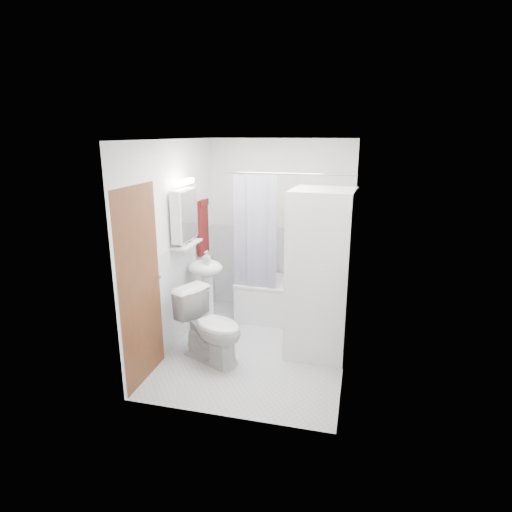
% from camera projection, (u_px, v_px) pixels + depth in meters
% --- Properties ---
extents(floor, '(2.60, 2.60, 0.00)m').
position_uv_depth(floor, '(258.00, 349.00, 5.07)').
color(floor, silver).
rests_on(floor, ground).
extents(room_walls, '(2.60, 2.60, 2.60)m').
position_uv_depth(room_walls, '(258.00, 226.00, 4.66)').
color(room_walls, white).
rests_on(room_walls, ground).
extents(wainscot, '(1.98, 2.58, 2.58)m').
position_uv_depth(wainscot, '(264.00, 293.00, 5.18)').
color(wainscot, white).
rests_on(wainscot, ground).
extents(door, '(0.05, 2.00, 2.00)m').
position_uv_depth(door, '(159.00, 277.00, 4.51)').
color(door, brown).
rests_on(door, ground).
extents(bathtub, '(1.42, 0.67, 0.54)m').
position_uv_depth(bathtub, '(290.00, 299.00, 5.80)').
color(bathtub, white).
rests_on(bathtub, ground).
extents(tub_spout, '(0.04, 0.12, 0.04)m').
position_uv_depth(tub_spout, '(309.00, 253.00, 5.90)').
color(tub_spout, silver).
rests_on(tub_spout, room_walls).
extents(curtain_rod, '(1.60, 0.02, 0.02)m').
position_uv_depth(curtain_rod, '(289.00, 174.00, 5.07)').
color(curtain_rod, silver).
rests_on(curtain_rod, room_walls).
extents(shower_curtain, '(0.55, 0.02, 1.45)m').
position_uv_depth(shower_curtain, '(255.00, 233.00, 5.38)').
color(shower_curtain, '#151B4C').
rests_on(shower_curtain, curtain_rod).
extents(sink, '(0.44, 0.37, 1.04)m').
position_uv_depth(sink, '(206.00, 279.00, 5.36)').
color(sink, white).
rests_on(sink, ground).
extents(medicine_cabinet, '(0.13, 0.50, 0.71)m').
position_uv_depth(medicine_cabinet, '(185.00, 214.00, 4.95)').
color(medicine_cabinet, white).
rests_on(medicine_cabinet, room_walls).
extents(shelf, '(0.18, 0.54, 0.02)m').
position_uv_depth(shelf, '(187.00, 244.00, 5.04)').
color(shelf, silver).
rests_on(shelf, room_walls).
extents(shower_caddy, '(0.22, 0.06, 0.02)m').
position_uv_depth(shower_caddy, '(313.00, 234.00, 5.80)').
color(shower_caddy, silver).
rests_on(shower_caddy, room_walls).
extents(towel, '(0.07, 0.31, 0.74)m').
position_uv_depth(towel, '(203.00, 226.00, 5.64)').
color(towel, '#571511').
rests_on(towel, room_walls).
extents(washer_dryer, '(0.72, 0.71, 1.89)m').
position_uv_depth(washer_dryer, '(320.00, 274.00, 4.77)').
color(washer_dryer, white).
rests_on(washer_dryer, ground).
extents(toilet, '(0.92, 0.75, 0.79)m').
position_uv_depth(toilet, '(211.00, 327.00, 4.74)').
color(toilet, white).
rests_on(toilet, ground).
extents(soap_pump, '(0.08, 0.17, 0.08)m').
position_uv_depth(soap_pump, '(207.00, 262.00, 5.21)').
color(soap_pump, gray).
rests_on(soap_pump, sink).
extents(shelf_bottle, '(0.07, 0.18, 0.07)m').
position_uv_depth(shelf_bottle, '(182.00, 243.00, 4.89)').
color(shelf_bottle, gray).
rests_on(shelf_bottle, shelf).
extents(shelf_cup, '(0.10, 0.09, 0.10)m').
position_uv_depth(shelf_cup, '(191.00, 237.00, 5.14)').
color(shelf_cup, gray).
rests_on(shelf_cup, shelf).
extents(shampoo_a, '(0.13, 0.17, 0.13)m').
position_uv_depth(shampoo_a, '(305.00, 228.00, 5.81)').
color(shampoo_a, gray).
rests_on(shampoo_a, shower_caddy).
extents(shampoo_b, '(0.08, 0.21, 0.08)m').
position_uv_depth(shampoo_b, '(314.00, 230.00, 5.79)').
color(shampoo_b, '#292FA6').
rests_on(shampoo_b, shower_caddy).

